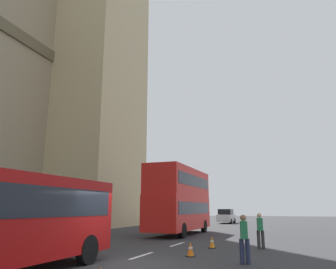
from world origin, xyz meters
name	(u,v)px	position (x,y,z in m)	size (l,w,h in m)	color
ground_plane	(113,265)	(0.00, 0.00, 0.00)	(160.00, 160.00, 0.00)	#333335
double_decker_bus	(180,198)	(13.46, 2.00, 2.71)	(9.00, 2.54, 4.90)	red
sedan_lead	(226,216)	(33.75, 2.18, 0.91)	(4.40, 1.86, 1.85)	#B7B7BC
traffic_cone_middle	(190,249)	(2.84, -1.97, 0.28)	(0.36, 0.36, 0.58)	black
traffic_cone_east	(212,242)	(5.93, -2.16, 0.28)	(0.36, 0.36, 0.58)	black
pedestrian_near_cones	(244,237)	(1.72, -4.30, 0.91)	(0.44, 0.36, 1.69)	#262D4C
pedestrian_by_kerb	(260,229)	(6.45, -4.46, 0.91)	(0.44, 0.36, 1.69)	#333333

